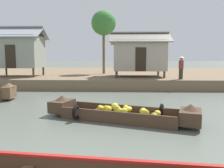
# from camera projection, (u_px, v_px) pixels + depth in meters

# --- Properties ---
(ground_plane) EXTENTS (300.00, 300.00, 0.00)m
(ground_plane) POSITION_uv_depth(u_px,v_px,m) (98.00, 98.00, 12.96)
(ground_plane) COLOR #596056
(riverbank_strip) EXTENTS (160.00, 20.00, 0.77)m
(riverbank_strip) POSITION_uv_depth(u_px,v_px,m) (108.00, 75.00, 25.44)
(riverbank_strip) COLOR #756047
(riverbank_strip) RESTS_ON ground
(banana_boat) EXTENTS (5.69, 2.81, 0.78)m
(banana_boat) POSITION_uv_depth(u_px,v_px,m) (120.00, 113.00, 8.38)
(banana_boat) COLOR #473323
(banana_boat) RESTS_ON ground
(stilt_house_left) EXTENTS (4.42, 3.19, 4.09)m
(stilt_house_left) POSITION_uv_depth(u_px,v_px,m) (18.00, 51.00, 18.66)
(stilt_house_left) COLOR #4C3826
(stilt_house_left) RESTS_ON riverbank_strip
(stilt_house_mid_left) EXTENTS (4.75, 3.58, 3.60)m
(stilt_house_mid_left) POSITION_uv_depth(u_px,v_px,m) (139.00, 55.00, 18.43)
(stilt_house_mid_left) COLOR #4C3826
(stilt_house_mid_left) RESTS_ON riverbank_strip
(palm_tree_near) EXTENTS (2.35, 2.35, 5.99)m
(palm_tree_near) POSITION_uv_depth(u_px,v_px,m) (104.00, 23.00, 21.45)
(palm_tree_near) COLOR brown
(palm_tree_near) RESTS_ON riverbank_strip
(vendor_person) EXTENTS (0.44, 0.44, 1.66)m
(vendor_person) POSITION_uv_depth(u_px,v_px,m) (181.00, 66.00, 16.07)
(vendor_person) COLOR #332D28
(vendor_person) RESTS_ON riverbank_strip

